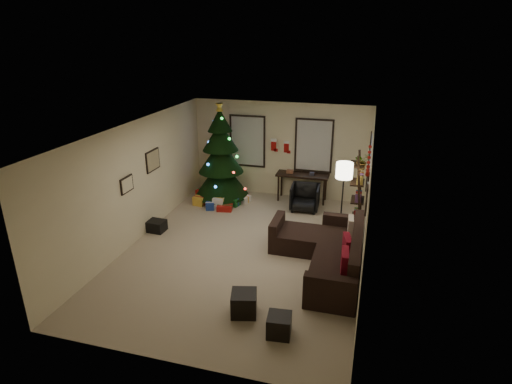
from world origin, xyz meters
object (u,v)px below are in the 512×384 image
(sofa, at_px, (328,253))
(desk_chair, at_px, (305,198))
(bookshelf, at_px, (359,195))
(christmas_tree, at_px, (221,160))
(desk, at_px, (302,177))

(sofa, distance_m, desk_chair, 2.90)
(desk_chair, xyz_separation_m, bookshelf, (1.40, -0.97, 0.59))
(christmas_tree, distance_m, desk, 2.32)
(sofa, xyz_separation_m, bookshelf, (0.47, 1.77, 0.65))
(desk, bearing_deg, christmas_tree, -166.15)
(desk_chair, height_order, bookshelf, bookshelf)
(bookshelf, bearing_deg, sofa, -104.78)
(christmas_tree, height_order, desk_chair, christmas_tree)
(desk, bearing_deg, sofa, -71.76)
(desk, bearing_deg, desk_chair, -73.73)
(bookshelf, bearing_deg, desk, 134.37)
(desk_chair, bearing_deg, desk, 103.17)
(sofa, distance_m, bookshelf, 1.95)
(desk_chair, relative_size, bookshelf, 0.36)
(christmas_tree, xyz_separation_m, sofa, (3.32, -2.85, -0.88))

